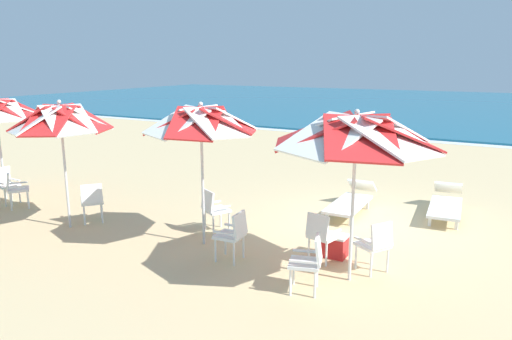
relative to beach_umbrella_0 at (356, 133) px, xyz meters
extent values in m
plane|color=#D3B784|center=(-0.41, 2.53, -2.31)|extent=(80.00, 80.00, 0.00)
cube|color=#19607F|center=(-0.41, 32.78, -2.26)|extent=(80.00, 36.00, 0.10)
cube|color=white|center=(-0.41, 14.48, -2.30)|extent=(80.00, 0.70, 0.01)
cylinder|color=silver|center=(0.00, 0.00, -1.21)|extent=(0.05, 0.05, 2.19)
cube|color=red|center=(0.55, 0.23, 0.02)|extent=(1.42, 1.31, 0.52)
cube|color=white|center=(0.23, 0.55, 0.02)|extent=(1.32, 1.39, 0.52)
cube|color=red|center=(-0.23, 0.55, 0.02)|extent=(1.31, 1.42, 0.52)
cube|color=white|center=(-0.55, 0.23, 0.02)|extent=(1.39, 1.32, 0.52)
cube|color=red|center=(-0.55, -0.23, 0.02)|extent=(1.42, 1.31, 0.52)
cube|color=white|center=(-0.23, -0.55, 0.02)|extent=(1.32, 1.39, 0.52)
cube|color=red|center=(0.23, -0.55, 0.02)|extent=(1.31, 1.42, 0.52)
cube|color=white|center=(0.55, -0.23, 0.02)|extent=(1.39, 1.32, 0.52)
sphere|color=silver|center=(0.00, 0.00, 0.31)|extent=(0.08, 0.08, 0.08)
cube|color=white|center=(-0.63, 0.52, -1.87)|extent=(0.53, 0.53, 0.05)
cube|color=white|center=(-0.68, 0.32, -1.64)|extent=(0.43, 0.19, 0.40)
cube|color=white|center=(-0.83, 0.56, -1.76)|extent=(0.13, 0.39, 0.03)
cube|color=white|center=(-0.44, 0.47, -1.76)|extent=(0.13, 0.39, 0.03)
cylinder|color=white|center=(-0.76, 0.73, -2.10)|extent=(0.04, 0.04, 0.41)
cylinder|color=white|center=(-0.42, 0.65, -2.10)|extent=(0.04, 0.04, 0.41)
cylinder|color=white|center=(-0.84, 0.38, -2.10)|extent=(0.04, 0.04, 0.41)
cylinder|color=white|center=(-0.50, 0.30, -2.10)|extent=(0.04, 0.04, 0.41)
cube|color=white|center=(-0.47, -0.68, -1.87)|extent=(0.55, 0.55, 0.05)
cube|color=white|center=(-0.28, -0.62, -1.64)|extent=(0.21, 0.43, 0.40)
cube|color=white|center=(-0.42, -0.87, -1.76)|extent=(0.39, 0.15, 0.03)
cube|color=white|center=(-0.53, -0.49, -1.76)|extent=(0.39, 0.15, 0.03)
cylinder|color=white|center=(-0.59, -0.90, -2.10)|extent=(0.04, 0.04, 0.41)
cylinder|color=white|center=(-0.69, -0.56, -2.10)|extent=(0.04, 0.04, 0.41)
cylinder|color=white|center=(-0.25, -0.80, -2.10)|extent=(0.04, 0.04, 0.41)
cylinder|color=white|center=(-0.36, -0.46, -2.10)|extent=(0.04, 0.04, 0.41)
cube|color=white|center=(0.20, 0.51, -1.87)|extent=(0.61, 0.61, 0.05)
cube|color=white|center=(0.37, 0.40, -1.64)|extent=(0.30, 0.41, 0.40)
cube|color=white|center=(0.10, 0.34, -1.76)|extent=(0.36, 0.24, 0.03)
cube|color=white|center=(0.31, 0.68, -1.76)|extent=(0.36, 0.24, 0.03)
cylinder|color=white|center=(-0.04, 0.45, -2.10)|extent=(0.04, 0.04, 0.41)
cylinder|color=white|center=(0.14, 0.75, -2.10)|extent=(0.04, 0.04, 0.41)
cylinder|color=white|center=(0.26, 0.26, -2.10)|extent=(0.04, 0.04, 0.41)
cylinder|color=white|center=(0.44, 0.56, -2.10)|extent=(0.04, 0.04, 0.41)
cylinder|color=silver|center=(-2.85, 0.15, -1.22)|extent=(0.05, 0.05, 2.18)
cube|color=red|center=(-2.39, 0.34, 0.01)|extent=(1.15, 1.07, 0.49)
cube|color=white|center=(-2.66, 0.61, 0.01)|extent=(1.08, 1.12, 0.49)
cube|color=red|center=(-3.04, 0.61, 0.01)|extent=(1.07, 1.15, 0.49)
cube|color=white|center=(-3.30, 0.34, 0.01)|extent=(1.12, 1.08, 0.49)
cube|color=red|center=(-3.30, -0.03, 0.01)|extent=(1.15, 1.07, 0.49)
cube|color=white|center=(-3.04, -0.30, 0.01)|extent=(1.08, 1.12, 0.49)
cube|color=red|center=(-2.66, -0.30, 0.01)|extent=(1.07, 1.15, 0.49)
cube|color=white|center=(-2.39, -0.03, 0.01)|extent=(1.12, 1.08, 0.49)
sphere|color=silver|center=(-2.85, 0.15, 0.29)|extent=(0.08, 0.08, 0.08)
cube|color=white|center=(-2.04, -0.24, -1.87)|extent=(0.47, 0.47, 0.05)
cube|color=white|center=(-1.84, -0.23, -1.64)|extent=(0.12, 0.42, 0.40)
cube|color=white|center=(-2.02, -0.44, -1.76)|extent=(0.40, 0.07, 0.03)
cube|color=white|center=(-2.05, -0.04, -1.76)|extent=(0.40, 0.07, 0.03)
cylinder|color=white|center=(-2.20, -0.43, -2.10)|extent=(0.04, 0.04, 0.41)
cylinder|color=white|center=(-2.22, -0.08, -2.10)|extent=(0.04, 0.04, 0.41)
cylinder|color=white|center=(-1.85, -0.41, -2.10)|extent=(0.04, 0.04, 0.41)
cylinder|color=white|center=(-1.87, -0.05, -2.10)|extent=(0.04, 0.04, 0.41)
cube|color=white|center=(-3.01, 0.84, -1.87)|extent=(0.60, 0.60, 0.05)
cube|color=white|center=(-3.10, 0.67, -1.64)|extent=(0.41, 0.28, 0.40)
cube|color=white|center=(-3.19, 0.94, -1.76)|extent=(0.22, 0.37, 0.03)
cube|color=white|center=(-2.83, 0.75, -1.76)|extent=(0.22, 0.37, 0.03)
cylinder|color=white|center=(-3.08, 1.08, -2.10)|extent=(0.04, 0.04, 0.41)
cylinder|color=white|center=(-2.77, 0.92, -2.10)|extent=(0.04, 0.04, 0.41)
cylinder|color=white|center=(-3.25, 0.77, -2.10)|extent=(0.04, 0.04, 0.41)
cylinder|color=white|center=(-2.94, 0.61, -2.10)|extent=(0.04, 0.04, 0.41)
cylinder|color=silver|center=(-5.78, -0.42, -1.27)|extent=(0.05, 0.05, 2.07)
cube|color=red|center=(-5.34, -0.24, -0.06)|extent=(1.07, 1.04, 0.52)
cube|color=white|center=(-5.60, 0.02, -0.06)|extent=(1.03, 1.09, 0.52)
cube|color=red|center=(-5.96, 0.02, -0.06)|extent=(1.04, 1.07, 0.52)
cube|color=white|center=(-6.22, -0.24, -0.06)|extent=(1.09, 1.03, 0.52)
cube|color=red|center=(-6.22, -0.61, -0.06)|extent=(1.07, 1.04, 0.52)
cube|color=white|center=(-5.96, -0.87, -0.06)|extent=(1.03, 1.09, 0.52)
cube|color=red|center=(-5.60, -0.87, -0.06)|extent=(1.04, 1.07, 0.52)
cube|color=white|center=(-5.34, -0.61, -0.06)|extent=(1.09, 1.03, 0.52)
sphere|color=silver|center=(-5.78, -0.42, 0.25)|extent=(0.08, 0.08, 0.08)
cube|color=white|center=(-5.64, 0.07, -1.87)|extent=(0.62, 0.62, 0.05)
cube|color=white|center=(-5.48, -0.06, -1.64)|extent=(0.34, 0.38, 0.40)
cube|color=white|center=(-5.77, -0.09, -1.76)|extent=(0.33, 0.29, 0.03)
cube|color=white|center=(-5.51, 0.22, -1.76)|extent=(0.33, 0.29, 0.03)
cylinder|color=white|center=(-5.88, 0.05, -2.10)|extent=(0.04, 0.04, 0.41)
cylinder|color=white|center=(-5.66, 0.31, -2.10)|extent=(0.04, 0.04, 0.41)
cylinder|color=white|center=(-5.62, -0.18, -2.10)|extent=(0.04, 0.04, 0.41)
cylinder|color=white|center=(-5.39, 0.09, -2.10)|extent=(0.04, 0.04, 0.41)
cylinder|color=silver|center=(-8.85, 0.23, -1.26)|extent=(0.05, 0.05, 2.09)
cube|color=red|center=(-8.34, 0.44, -0.08)|extent=(1.27, 1.20, 0.46)
cube|color=white|center=(-8.64, 0.74, -0.08)|extent=(1.20, 1.28, 0.46)
cube|color=red|center=(-9.05, 0.74, -0.08)|extent=(1.20, 1.27, 0.46)
cube|color=white|center=(-8.34, 0.03, -0.08)|extent=(1.28, 1.20, 0.46)
cube|color=white|center=(-7.89, -0.06, -1.87)|extent=(0.61, 0.61, 0.05)
cube|color=white|center=(-8.00, -0.22, -1.64)|extent=(0.39, 0.32, 0.40)
cube|color=white|center=(-8.05, 0.06, -1.76)|extent=(0.27, 0.34, 0.03)
cube|color=white|center=(-7.72, -0.17, -1.76)|extent=(0.27, 0.34, 0.03)
cylinder|color=white|center=(-7.92, 0.19, -2.10)|extent=(0.04, 0.04, 0.41)
cylinder|color=white|center=(-7.64, -0.02, -2.10)|extent=(0.04, 0.04, 0.41)
cylinder|color=white|center=(-8.13, -0.10, -2.10)|extent=(0.04, 0.04, 0.41)
cylinder|color=white|center=(-7.85, -0.30, -2.10)|extent=(0.04, 0.04, 0.41)
cube|color=white|center=(-8.43, 0.03, -1.87)|extent=(0.47, 0.47, 0.05)
cube|color=white|center=(-8.63, 0.05, -1.64)|extent=(0.12, 0.42, 0.40)
cube|color=white|center=(-8.42, 0.23, -1.76)|extent=(0.40, 0.07, 0.03)
cylinder|color=white|center=(-8.25, 0.20, -2.10)|extent=(0.04, 0.04, 0.41)
cylinder|color=white|center=(-8.27, -0.15, -2.10)|extent=(0.04, 0.04, 0.41)
cylinder|color=white|center=(-8.60, 0.22, -2.10)|extent=(0.04, 0.04, 0.41)
cube|color=white|center=(0.86, 3.88, -2.06)|extent=(0.78, 1.75, 0.06)
cube|color=white|center=(0.77, 4.93, -1.87)|extent=(0.65, 0.53, 0.36)
cube|color=white|center=(1.17, 3.26, -2.20)|extent=(0.06, 0.06, 0.22)
cube|color=white|center=(0.66, 3.22, -2.20)|extent=(0.06, 0.06, 0.22)
cube|color=white|center=(1.06, 4.53, -2.20)|extent=(0.06, 0.06, 0.22)
cube|color=white|center=(0.55, 4.49, -2.20)|extent=(0.06, 0.06, 0.22)
cube|color=white|center=(-1.04, 3.10, -2.06)|extent=(0.66, 1.71, 0.06)
cube|color=white|center=(-1.05, 4.16, -1.87)|extent=(0.61, 0.49, 0.36)
cube|color=white|center=(-0.78, 2.47, -2.20)|extent=(0.06, 0.06, 0.22)
cube|color=white|center=(-1.29, 2.46, -2.20)|extent=(0.06, 0.06, 0.22)
cube|color=white|center=(-0.79, 3.74, -2.20)|extent=(0.06, 0.06, 0.22)
cube|color=white|center=(-1.31, 3.74, -2.20)|extent=(0.06, 0.06, 0.22)
cube|color=red|center=(-0.55, 0.76, -2.13)|extent=(0.48, 0.32, 0.36)
cube|color=white|center=(-0.55, 0.76, -1.93)|extent=(0.50, 0.34, 0.04)
camera|label=1|loc=(2.04, -6.70, 1.01)|focal=33.47mm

